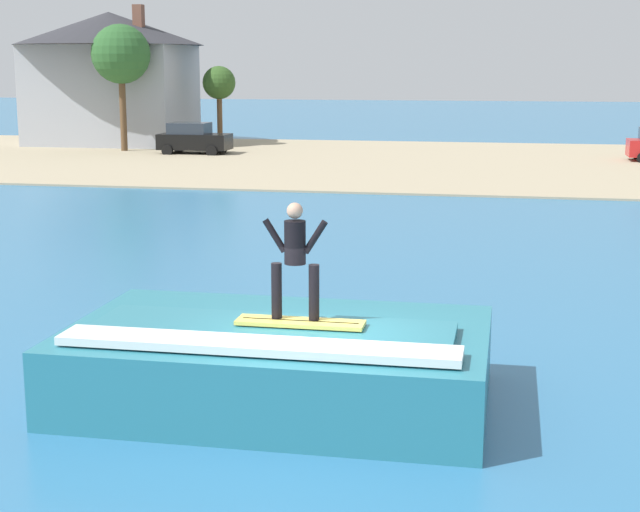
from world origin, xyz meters
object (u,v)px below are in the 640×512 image
Objects in this scene: house_with_chimney at (111,68)px; tree_tall_bare at (121,55)px; surfer at (295,255)px; car_near_shore at (193,139)px; tree_short_bushy at (219,84)px; surfboard at (300,322)px; wave_crest at (278,363)px.

house_with_chimney is 1.61× the size of tree_tall_bare.
surfer is 0.43× the size of car_near_shore.
tree_short_bushy is at bearing 46.69° from tree_tall_bare.
surfer is 0.35× the size of tree_short_bushy.
surfboard is 0.38× the size of tree_short_bushy.
tree_tall_bare is (-4.66, 0.94, 4.77)m from car_near_shore.
wave_crest is at bearing 148.07° from surfboard.
car_near_shore is (-15.06, 39.96, -0.42)m from surfboard.
car_near_shore is 0.54× the size of tree_tall_bare.
house_with_chimney reaches higher than tree_tall_bare.
house_with_chimney is at bearing 119.74° from tree_tall_bare.
tree_short_bushy is (-15.21, 45.69, 2.57)m from surfboard.
surfboard is 1.02m from surfer.
surfboard is 1.09× the size of surfer.
tree_short_bushy reaches higher than wave_crest.
surfer is 0.15× the size of house_with_chimney.
tree_tall_bare reaches higher than tree_short_bushy.
tree_tall_bare is at bearing 115.68° from surfer.
car_near_shore is 6.73m from tree_tall_bare.
surfer is at bearing 140.22° from surfboard.
wave_crest is 3.63× the size of surfer.
tree_short_bushy is at bearing 108.33° from surfer.
tree_tall_bare reaches higher than car_near_shore.
tree_short_bushy is at bearing 108.03° from wave_crest.
surfer is 0.24× the size of tree_tall_bare.
wave_crest is 47.89m from tree_short_bushy.
car_near_shore is at bearing 110.57° from surfer.
tree_tall_bare is (-19.63, 40.82, 3.33)m from surfer.
house_with_chimney is 2.38× the size of tree_short_bushy.
surfer is at bearing -64.32° from tree_tall_bare.
wave_crest is at bearing -64.12° from house_with_chimney.
tree_short_bushy is (-15.12, 45.62, 1.56)m from surfer.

